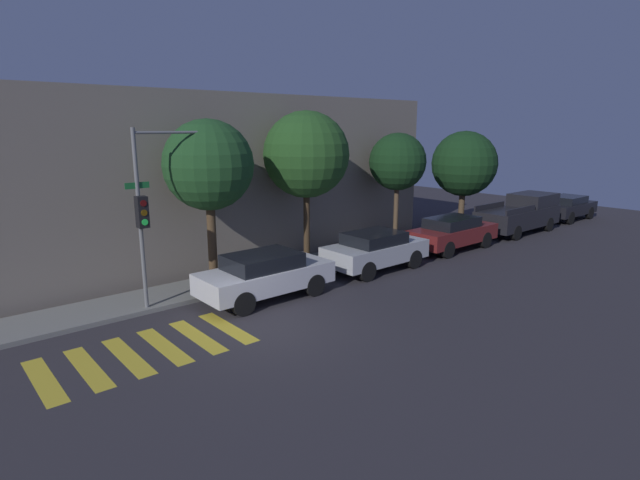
# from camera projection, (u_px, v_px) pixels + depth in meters

# --- Properties ---
(ground_plane) EXTENTS (60.00, 60.00, 0.00)m
(ground_plane) POSITION_uv_depth(u_px,v_px,m) (268.00, 329.00, 13.67)
(ground_plane) COLOR #2D2B30
(sidewalk) EXTENTS (26.00, 2.04, 0.14)m
(sidewalk) POSITION_uv_depth(u_px,v_px,m) (196.00, 289.00, 16.79)
(sidewalk) COLOR slate
(sidewalk) RESTS_ON ground
(building_row) EXTENTS (26.00, 6.00, 6.66)m
(building_row) POSITION_uv_depth(u_px,v_px,m) (139.00, 182.00, 19.35)
(building_row) COLOR slate
(building_row) RESTS_ON ground
(crosswalk) EXTENTS (5.01, 2.60, 0.00)m
(crosswalk) POSITION_uv_depth(u_px,v_px,m) (146.00, 351.00, 12.32)
(crosswalk) COLOR gold
(crosswalk) RESTS_ON ground
(traffic_light_pole) EXTENTS (2.67, 0.56, 5.40)m
(traffic_light_pole) POSITION_uv_depth(u_px,v_px,m) (157.00, 194.00, 14.46)
(traffic_light_pole) COLOR slate
(traffic_light_pole) RESTS_ON ground
(sedan_near_corner) EXTENTS (4.37, 1.85, 1.51)m
(sedan_near_corner) POSITION_uv_depth(u_px,v_px,m) (265.00, 274.00, 15.91)
(sedan_near_corner) COLOR silver
(sedan_near_corner) RESTS_ON ground
(sedan_middle) EXTENTS (4.21, 1.88, 1.50)m
(sedan_middle) POSITION_uv_depth(u_px,v_px,m) (375.00, 250.00, 19.13)
(sedan_middle) COLOR #B7BABF
(sedan_middle) RESTS_ON ground
(sedan_far_end) EXTENTS (4.60, 1.76, 1.50)m
(sedan_far_end) POSITION_uv_depth(u_px,v_px,m) (453.00, 232.00, 22.30)
(sedan_far_end) COLOR maroon
(sedan_far_end) RESTS_ON ground
(pickup_truck) EXTENTS (5.41, 1.96, 1.95)m
(pickup_truck) POSITION_uv_depth(u_px,v_px,m) (521.00, 213.00, 26.04)
(pickup_truck) COLOR black
(pickup_truck) RESTS_ON ground
(sedan_tail_of_row) EXTENTS (4.26, 1.77, 1.43)m
(sedan_tail_of_row) POSITION_uv_depth(u_px,v_px,m) (567.00, 207.00, 29.54)
(sedan_tail_of_row) COLOR black
(sedan_tail_of_row) RESTS_ON ground
(tree_near_corner) EXTENTS (2.97, 2.97, 5.68)m
(tree_near_corner) POSITION_uv_depth(u_px,v_px,m) (208.00, 166.00, 16.23)
(tree_near_corner) COLOR #4C3823
(tree_near_corner) RESTS_ON ground
(tree_midblock) EXTENTS (3.26, 3.26, 6.02)m
(tree_midblock) POSITION_uv_depth(u_px,v_px,m) (306.00, 155.00, 18.77)
(tree_midblock) COLOR #42301E
(tree_midblock) RESTS_ON ground
(tree_far_end) EXTENTS (2.55, 2.55, 5.17)m
(tree_far_end) POSITION_uv_depth(u_px,v_px,m) (398.00, 162.00, 22.18)
(tree_far_end) COLOR brown
(tree_far_end) RESTS_ON ground
(tree_behind_truck) EXTENTS (3.32, 3.32, 5.22)m
(tree_behind_truck) POSITION_uv_depth(u_px,v_px,m) (464.00, 164.00, 25.52)
(tree_behind_truck) COLOR brown
(tree_behind_truck) RESTS_ON ground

